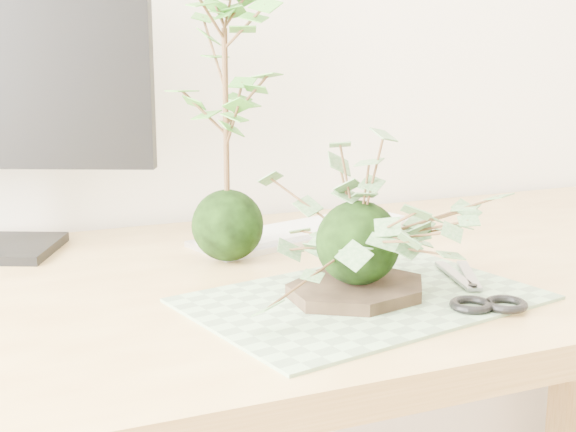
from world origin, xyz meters
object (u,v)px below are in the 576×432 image
Objects in this scene: desk at (316,331)px; ivy_kokedama at (359,204)px; keyboard at (306,231)px; maple_kokedama at (225,47)px.

ivy_kokedama is at bearing -93.07° from desk.
desk is 0.22m from keyboard.
desk is at bearing -44.70° from maple_kokedama.
maple_kokedama is at bearing 111.26° from ivy_kokedama.
maple_kokedama is 1.06× the size of keyboard.
desk is 0.24m from ivy_kokedama.
desk is at bearing 86.93° from ivy_kokedama.
keyboard is (0.08, 0.32, -0.11)m from ivy_kokedama.
ivy_kokedama is at bearing -118.74° from keyboard.
ivy_kokedama is 0.34m from keyboard.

